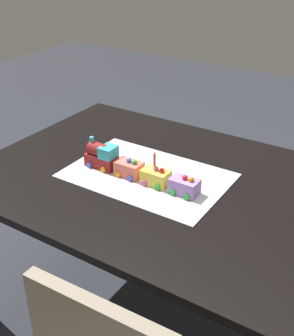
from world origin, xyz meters
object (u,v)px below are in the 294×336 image
at_px(birthday_candle, 155,159).
at_px(cake_car_flatbed_lemon, 156,177).
at_px(cake_car_caboose_lavender, 185,186).
at_px(cake_car_gondola_coral, 129,169).
at_px(cake_locomotive, 102,156).
at_px(dining_table, 162,202).

bearing_deg(birthday_candle, cake_car_flatbed_lemon, -0.00).
relative_size(cake_car_caboose_lavender, birthday_candle, 1.68).
relative_size(cake_car_gondola_coral, cake_car_caboose_lavender, 1.00).
height_order(cake_locomotive, cake_car_caboose_lavender, cake_locomotive).
height_order(dining_table, cake_locomotive, cake_locomotive).
height_order(cake_car_gondola_coral, cake_car_flatbed_lemon, same).
bearing_deg(cake_car_flatbed_lemon, cake_locomotive, 180.00).
relative_size(dining_table, birthday_candle, 23.48).
xyz_separation_m(dining_table, cake_car_caboose_lavender, (0.12, -0.06, 0.14)).
xyz_separation_m(cake_car_gondola_coral, birthday_candle, (0.11, 0.00, 0.07)).
bearing_deg(cake_car_gondola_coral, cake_car_flatbed_lemon, 0.00).
bearing_deg(cake_car_gondola_coral, cake_locomotive, 180.00).
bearing_deg(cake_car_gondola_coral, cake_car_caboose_lavender, 0.00).
relative_size(dining_table, cake_car_caboose_lavender, 14.00).
xyz_separation_m(dining_table, cake_locomotive, (-0.24, -0.06, 0.16)).
bearing_deg(cake_locomotive, birthday_candle, 0.00).
bearing_deg(cake_car_flatbed_lemon, dining_table, 96.97).
distance_m(cake_locomotive, cake_car_flatbed_lemon, 0.25).
bearing_deg(dining_table, birthday_candle, -86.75).
relative_size(cake_locomotive, birthday_candle, 2.35).
xyz_separation_m(dining_table, cake_car_gondola_coral, (-0.11, -0.06, 0.14)).
height_order(dining_table, cake_car_caboose_lavender, cake_car_caboose_lavender).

